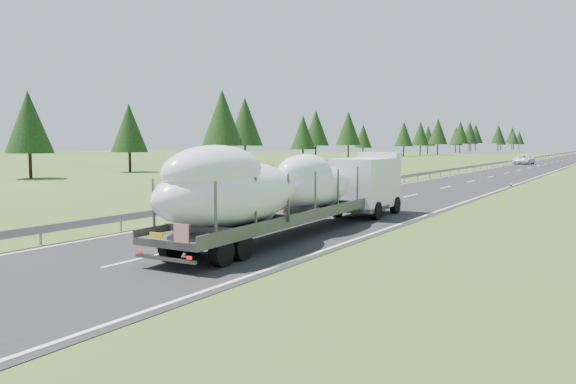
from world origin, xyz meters
The scene contains 6 objects.
ground centered at (0.00, 0.00, 0.00)m, with size 400.00×400.00×0.00m, color #324D19.
road_surface centered at (0.00, 100.00, 0.01)m, with size 10.00×400.00×0.02m, color black.
guardrail centered at (-5.30, 99.94, 0.60)m, with size 0.10×400.00×0.76m.
tree_line_left centered at (-43.64, 154.79, 7.15)m, with size 15.56×359.40×12.64m.
boat_truck centered at (1.83, 6.96, 2.08)m, with size 3.27×18.52×3.89m.
distant_van centered at (-3.36, 96.35, 0.86)m, with size 2.85×6.18×1.72m, color white.
Camera 1 is at (14.25, -13.19, 3.98)m, focal length 35.00 mm.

